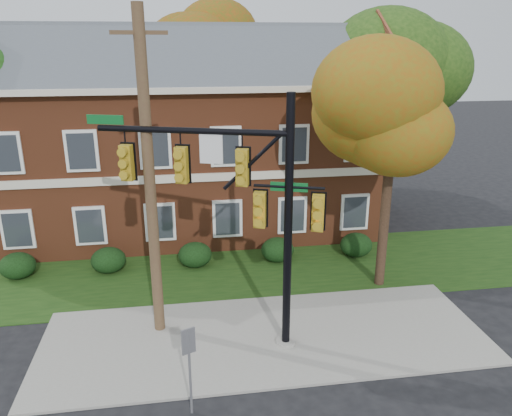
{
  "coord_description": "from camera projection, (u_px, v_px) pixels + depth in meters",
  "views": [
    {
      "loc": [
        -2.37,
        -12.5,
        9.02
      ],
      "look_at": [
        0.0,
        3.0,
        3.72
      ],
      "focal_mm": 35.0,
      "sensor_mm": 36.0,
      "label": 1
    }
  ],
  "objects": [
    {
      "name": "hedge_left",
      "position": [
        108.0,
        260.0,
        20.25
      ],
      "size": [
        1.4,
        1.26,
        1.05
      ],
      "primitive_type": "ellipsoid",
      "color": "black",
      "rests_on": "ground"
    },
    {
      "name": "apartment_building",
      "position": [
        187.0,
        127.0,
        24.25
      ],
      "size": [
        18.8,
        8.8,
        9.74
      ],
      "color": "brown",
      "rests_on": "ground"
    },
    {
      "name": "hedge_far_left",
      "position": [
        18.0,
        266.0,
        19.75
      ],
      "size": [
        1.4,
        1.26,
        1.05
      ],
      "primitive_type": "ellipsoid",
      "color": "black",
      "rests_on": "ground"
    },
    {
      "name": "sidewalk",
      "position": [
        265.0,
        337.0,
        15.86
      ],
      "size": [
        14.0,
        5.0,
        0.08
      ],
      "primitive_type": "cube",
      "color": "gray",
      "rests_on": "ground"
    },
    {
      "name": "hedge_center",
      "position": [
        195.0,
        255.0,
        20.76
      ],
      "size": [
        1.4,
        1.26,
        1.05
      ],
      "primitive_type": "ellipsoid",
      "color": "black",
      "rests_on": "ground"
    },
    {
      "name": "tree_near_right",
      "position": [
        402.0,
        112.0,
        17.17
      ],
      "size": [
        4.5,
        4.25,
        8.58
      ],
      "color": "black",
      "rests_on": "ground"
    },
    {
      "name": "traffic_signal",
      "position": [
        240.0,
        196.0,
        14.21
      ],
      "size": [
        6.62,
        2.39,
        7.73
      ],
      "rotation": [
        0.0,
        0.0,
        -0.32
      ],
      "color": "gray",
      "rests_on": "ground"
    },
    {
      "name": "ground",
      "position": [
        271.0,
        357.0,
        14.94
      ],
      "size": [
        120.0,
        120.0,
        0.0
      ],
      "primitive_type": "plane",
      "color": "black",
      "rests_on": "ground"
    },
    {
      "name": "tree_far_rear",
      "position": [
        204.0,
        43.0,
        30.54
      ],
      "size": [
        6.84,
        6.46,
        11.52
      ],
      "color": "black",
      "rests_on": "ground"
    },
    {
      "name": "tree_right_rear",
      "position": [
        406.0,
        58.0,
        25.67
      ],
      "size": [
        6.3,
        5.95,
        10.62
      ],
      "color": "black",
      "rests_on": "ground"
    },
    {
      "name": "utility_pole",
      "position": [
        150.0,
        181.0,
        14.71
      ],
      "size": [
        1.53,
        0.52,
        9.98
      ],
      "rotation": [
        0.0,
        0.0,
        0.27
      ],
      "color": "#503625",
      "rests_on": "ground"
    },
    {
      "name": "hedge_far_right",
      "position": [
        356.0,
        245.0,
        21.76
      ],
      "size": [
        1.4,
        1.26,
        1.05
      ],
      "primitive_type": "ellipsoid",
      "color": "black",
      "rests_on": "ground"
    },
    {
      "name": "hedge_right",
      "position": [
        277.0,
        250.0,
        21.26
      ],
      "size": [
        1.4,
        1.26,
        1.05
      ],
      "primitive_type": "ellipsoid",
      "color": "black",
      "rests_on": "ground"
    },
    {
      "name": "sign_post",
      "position": [
        189.0,
        357.0,
        12.18
      ],
      "size": [
        0.35,
        0.18,
        2.46
      ],
      "rotation": [
        0.0,
        0.0,
        0.4
      ],
      "color": "slate",
      "rests_on": "ground"
    },
    {
      "name": "grass_strip",
      "position": [
        245.0,
        270.0,
        20.55
      ],
      "size": [
        30.0,
        6.0,
        0.04
      ],
      "primitive_type": "cube",
      "color": "#193811",
      "rests_on": "ground"
    }
  ]
}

